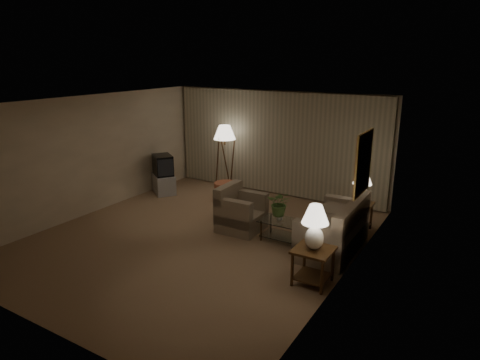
{
  "coord_description": "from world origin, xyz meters",
  "views": [
    {
      "loc": [
        4.84,
        -6.39,
        3.51
      ],
      "look_at": [
        0.62,
        0.6,
        1.15
      ],
      "focal_mm": 32.0,
      "sensor_mm": 36.0,
      "label": 1
    }
  ],
  "objects_px": {
    "table_lamp_near": "(315,223)",
    "tv_cabinet": "(164,184)",
    "table_lamp_far": "(362,184)",
    "side_table_near": "(313,259)",
    "ottoman": "(226,190)",
    "coffee_table": "(286,228)",
    "vase": "(280,217)",
    "armchair": "(242,213)",
    "floor_lamp": "(225,157)",
    "sofa": "(333,230)",
    "crt_tv": "(163,165)",
    "side_table_far": "(360,212)"
  },
  "relations": [
    {
      "from": "side_table_near",
      "to": "table_lamp_near",
      "type": "xyz_separation_m",
      "value": [
        -0.0,
        0.0,
        0.62
      ]
    },
    {
      "from": "sofa",
      "to": "side_table_near",
      "type": "relative_size",
      "value": 2.99
    },
    {
      "from": "ottoman",
      "to": "tv_cabinet",
      "type": "bearing_deg",
      "value": -162.87
    },
    {
      "from": "sofa",
      "to": "ottoman",
      "type": "relative_size",
      "value": 2.96
    },
    {
      "from": "armchair",
      "to": "crt_tv",
      "type": "xyz_separation_m",
      "value": [
        -3.09,
        1.1,
        0.39
      ]
    },
    {
      "from": "table_lamp_near",
      "to": "armchair",
      "type": "bearing_deg",
      "value": 148.03
    },
    {
      "from": "table_lamp_near",
      "to": "tv_cabinet",
      "type": "distance_m",
      "value": 5.79
    },
    {
      "from": "sofa",
      "to": "crt_tv",
      "type": "height_order",
      "value": "crt_tv"
    },
    {
      "from": "table_lamp_far",
      "to": "vase",
      "type": "bearing_deg",
      "value": -131.74
    },
    {
      "from": "side_table_far",
      "to": "floor_lamp",
      "type": "height_order",
      "value": "floor_lamp"
    },
    {
      "from": "side_table_far",
      "to": "vase",
      "type": "xyz_separation_m",
      "value": [
        -1.2,
        -1.35,
        0.08
      ]
    },
    {
      "from": "sofa",
      "to": "coffee_table",
      "type": "distance_m",
      "value": 0.92
    },
    {
      "from": "sofa",
      "to": "side_table_near",
      "type": "xyz_separation_m",
      "value": [
        0.15,
        -1.35,
        0.02
      ]
    },
    {
      "from": "sofa",
      "to": "crt_tv",
      "type": "bearing_deg",
      "value": -102.51
    },
    {
      "from": "table_lamp_near",
      "to": "vase",
      "type": "xyz_separation_m",
      "value": [
        -1.2,
        1.25,
        -0.55
      ]
    },
    {
      "from": "tv_cabinet",
      "to": "table_lamp_near",
      "type": "bearing_deg",
      "value": 11.02
    },
    {
      "from": "table_lamp_near",
      "to": "tv_cabinet",
      "type": "xyz_separation_m",
      "value": [
        -5.2,
        2.42,
        -0.78
      ]
    },
    {
      "from": "table_lamp_far",
      "to": "vase",
      "type": "distance_m",
      "value": 1.88
    },
    {
      "from": "table_lamp_far",
      "to": "ottoman",
      "type": "height_order",
      "value": "table_lamp_far"
    },
    {
      "from": "sofa",
      "to": "table_lamp_far",
      "type": "relative_size",
      "value": 2.67
    },
    {
      "from": "armchair",
      "to": "tv_cabinet",
      "type": "bearing_deg",
      "value": 69.38
    },
    {
      "from": "coffee_table",
      "to": "vase",
      "type": "height_order",
      "value": "vase"
    },
    {
      "from": "ottoman",
      "to": "crt_tv",
      "type": "bearing_deg",
      "value": -162.87
    },
    {
      "from": "armchair",
      "to": "ottoman",
      "type": "height_order",
      "value": "armchair"
    },
    {
      "from": "table_lamp_far",
      "to": "coffee_table",
      "type": "relative_size",
      "value": 0.66
    },
    {
      "from": "table_lamp_far",
      "to": "crt_tv",
      "type": "relative_size",
      "value": 0.88
    },
    {
      "from": "table_lamp_far",
      "to": "crt_tv",
      "type": "xyz_separation_m",
      "value": [
        -5.2,
        -0.18,
        -0.23
      ]
    },
    {
      "from": "sofa",
      "to": "tv_cabinet",
      "type": "height_order",
      "value": "sofa"
    },
    {
      "from": "tv_cabinet",
      "to": "ottoman",
      "type": "xyz_separation_m",
      "value": [
        1.65,
        0.51,
        -0.05
      ]
    },
    {
      "from": "sofa",
      "to": "vase",
      "type": "distance_m",
      "value": 1.06
    },
    {
      "from": "tv_cabinet",
      "to": "floor_lamp",
      "type": "distance_m",
      "value": 1.78
    },
    {
      "from": "side_table_near",
      "to": "table_lamp_near",
      "type": "relative_size",
      "value": 0.82
    },
    {
      "from": "table_lamp_far",
      "to": "side_table_near",
      "type": "bearing_deg",
      "value": -90.0
    },
    {
      "from": "armchair",
      "to": "table_lamp_far",
      "type": "relative_size",
      "value": 1.36
    },
    {
      "from": "table_lamp_near",
      "to": "vase",
      "type": "relative_size",
      "value": 5.4
    },
    {
      "from": "table_lamp_far",
      "to": "crt_tv",
      "type": "distance_m",
      "value": 5.21
    },
    {
      "from": "floor_lamp",
      "to": "side_table_near",
      "type": "bearing_deg",
      "value": -41.2
    },
    {
      "from": "coffee_table",
      "to": "tv_cabinet",
      "type": "bearing_deg",
      "value": 164.19
    },
    {
      "from": "table_lamp_near",
      "to": "table_lamp_far",
      "type": "relative_size",
      "value": 1.09
    },
    {
      "from": "crt_tv",
      "to": "ottoman",
      "type": "distance_m",
      "value": 1.82
    },
    {
      "from": "crt_tv",
      "to": "vase",
      "type": "bearing_deg",
      "value": 19.63
    },
    {
      "from": "armchair",
      "to": "floor_lamp",
      "type": "bearing_deg",
      "value": 39.42
    },
    {
      "from": "tv_cabinet",
      "to": "ottoman",
      "type": "height_order",
      "value": "tv_cabinet"
    },
    {
      "from": "armchair",
      "to": "floor_lamp",
      "type": "distance_m",
      "value": 2.78
    },
    {
      "from": "table_lamp_far",
      "to": "ottoman",
      "type": "bearing_deg",
      "value": 174.65
    },
    {
      "from": "armchair",
      "to": "floor_lamp",
      "type": "relative_size",
      "value": 0.51
    },
    {
      "from": "coffee_table",
      "to": "tv_cabinet",
      "type": "distance_m",
      "value": 4.31
    },
    {
      "from": "sofa",
      "to": "table_lamp_near",
      "type": "distance_m",
      "value": 1.5
    },
    {
      "from": "vase",
      "to": "crt_tv",
      "type": "bearing_deg",
      "value": 163.62
    },
    {
      "from": "side_table_near",
      "to": "vase",
      "type": "bearing_deg",
      "value": 133.94
    }
  ]
}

